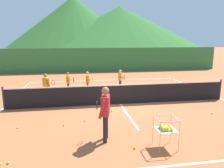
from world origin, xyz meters
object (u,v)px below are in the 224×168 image
object	(u,v)px
tennis_ball_1	(135,148)
tennis_ball_9	(85,120)
student_3	(120,78)
tennis_ball_11	(212,113)
student_1	(68,81)
tennis_ball_3	(0,164)
student_0	(46,84)
tennis_net	(120,94)
ball_cart	(165,128)
tennis_ball_0	(18,128)
instructor	(105,109)
tennis_ball_7	(8,163)
tennis_ball_2	(64,125)
student_2	(88,80)
tennis_ball_4	(112,111)

from	to	relation	value
tennis_ball_1	tennis_ball_9	size ratio (longest dim) A/B	1.00
student_3	tennis_ball_11	world-z (taller)	student_3
tennis_ball_11	student_1	bearing A→B (deg)	142.73
tennis_ball_3	tennis_ball_11	bearing A→B (deg)	19.06
tennis_ball_1	student_0	bearing A→B (deg)	117.50
tennis_net	tennis_ball_9	size ratio (longest dim) A/B	156.45
ball_cart	tennis_ball_1	bearing A→B (deg)	176.99
student_1	ball_cart	world-z (taller)	student_1
tennis_net	tennis_ball_11	world-z (taller)	tennis_net
student_1	tennis_net	bearing A→B (deg)	-45.34
tennis_net	student_1	xyz separation A→B (m)	(-2.53, 2.56, 0.24)
tennis_ball_0	tennis_ball_9	distance (m)	2.38
tennis_ball_0	tennis_ball_9	xyz separation A→B (m)	(2.36, 0.29, 0.00)
tennis_net	ball_cart	bearing A→B (deg)	-84.84
tennis_ball_0	tennis_ball_3	size ratio (longest dim) A/B	1.00
tennis_net	student_0	size ratio (longest dim) A/B	8.01
tennis_ball_3	student_0	bearing A→B (deg)	86.20
instructor	tennis_ball_7	world-z (taller)	instructor
tennis_net	ball_cart	world-z (taller)	tennis_net
tennis_ball_0	tennis_ball_11	bearing A→B (deg)	1.90
tennis_net	student_1	bearing A→B (deg)	134.66
tennis_ball_2	tennis_ball_3	distance (m)	2.75
instructor	student_1	distance (m)	6.40
ball_cart	tennis_net	bearing A→B (deg)	95.16
instructor	tennis_ball_2	size ratio (longest dim) A/B	25.10
tennis_ball_3	tennis_ball_7	size ratio (longest dim) A/B	1.00
tennis_ball_1	tennis_net	bearing A→B (deg)	83.69
student_1	tennis_ball_1	world-z (taller)	student_1
instructor	student_0	world-z (taller)	instructor
student_3	tennis_ball_9	distance (m)	5.56
student_3	tennis_ball_2	world-z (taller)	student_3
tennis_ball_2	tennis_ball_9	world-z (taller)	same
tennis_ball_0	ball_cart	bearing A→B (deg)	-25.20
instructor	student_1	bearing A→B (deg)	101.58
tennis_ball_0	tennis_ball_3	world-z (taller)	same
tennis_net	student_2	world-z (taller)	student_2
tennis_ball_9	tennis_ball_11	bearing A→B (deg)	-0.42
student_2	tennis_ball_2	bearing A→B (deg)	-103.96
tennis_ball_9	ball_cart	bearing A→B (deg)	-47.86
tennis_ball_3	student_1	bearing A→B (deg)	78.11
student_0	tennis_ball_1	xyz separation A→B (m)	(3.14, -6.03, -0.76)
instructor	tennis_ball_9	world-z (taller)	instructor
tennis_ball_1	tennis_ball_4	xyz separation A→B (m)	(-0.10, 3.36, 0.00)
tennis_net	student_0	world-z (taller)	student_0
student_0	tennis_ball_4	distance (m)	4.12
tennis_net	instructor	world-z (taller)	instructor
tennis_ball_0	tennis_ball_4	world-z (taller)	same
student_2	tennis_ball_1	size ratio (longest dim) A/B	18.91
tennis_ball_9	tennis_ball_3	bearing A→B (deg)	-130.10
ball_cart	tennis_ball_9	xyz separation A→B (m)	(-2.21, 2.45, -0.56)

